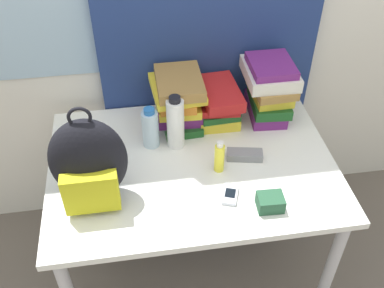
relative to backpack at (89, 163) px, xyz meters
name	(u,v)px	position (x,y,z in m)	size (l,w,h in m)	color
desk	(192,176)	(0.40, 0.13, -0.26)	(1.19, 0.85, 0.72)	silver
backpack	(89,163)	(0.00, 0.00, 0.00)	(0.28, 0.19, 0.42)	black
book_stack_left	(179,99)	(0.38, 0.41, -0.05)	(0.24, 0.28, 0.25)	#1E5623
book_stack_center	(218,104)	(0.56, 0.40, -0.09)	(0.20, 0.28, 0.17)	yellow
book_stack_right	(269,87)	(0.80, 0.41, -0.03)	(0.22, 0.29, 0.29)	#6B2370
water_bottle	(150,128)	(0.24, 0.27, -0.09)	(0.07, 0.07, 0.19)	silver
sports_bottle	(175,123)	(0.35, 0.25, -0.06)	(0.07, 0.07, 0.25)	white
sunscreen_bottle	(219,157)	(0.50, 0.07, -0.11)	(0.04, 0.04, 0.15)	yellow
cell_phone	(230,194)	(0.52, -0.08, -0.17)	(0.09, 0.12, 0.02)	#B7BCC6
sunglasses_case	(245,155)	(0.62, 0.12, -0.16)	(0.16, 0.08, 0.04)	gray
camera_pouch	(270,202)	(0.65, -0.16, -0.15)	(0.10, 0.08, 0.06)	#234C33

